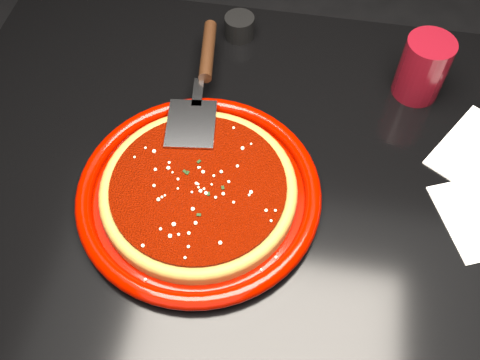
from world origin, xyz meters
The scene contains 11 objects.
floor centered at (0.00, 0.00, -0.01)m, with size 4.00×4.00×0.01m, color black.
table centered at (0.00, 0.00, 0.38)m, with size 1.20×0.80×0.75m, color black.
plate centered at (-0.12, -0.07, 0.76)m, with size 0.38×0.38×0.03m, color #7D0600.
pizza_crust centered at (-0.12, -0.07, 0.77)m, with size 0.31×0.31×0.02m, color brown.
pizza_crust_rim centered at (-0.12, -0.07, 0.78)m, with size 0.31×0.31×0.02m, color brown.
pizza_sauce centered at (-0.12, -0.07, 0.78)m, with size 0.27×0.27×0.01m, color #630B00.
parmesan_dusting centered at (-0.12, -0.07, 0.79)m, with size 0.26×0.26×0.01m, color #F4EBBC, non-canonical shape.
basil_flecks centered at (-0.12, -0.07, 0.79)m, with size 0.24×0.24×0.00m, color black, non-canonical shape.
pizza_server centered at (-0.16, 0.13, 0.80)m, with size 0.10×0.34×0.03m, color #B4B6BC, non-canonical shape.
cup centered at (0.21, 0.22, 0.81)m, with size 0.08×0.08×0.12m, color maroon.
ramekin centered at (-0.13, 0.31, 0.77)m, with size 0.06×0.06×0.04m, color black.
Camera 1 is at (0.01, -0.49, 1.47)m, focal length 40.00 mm.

